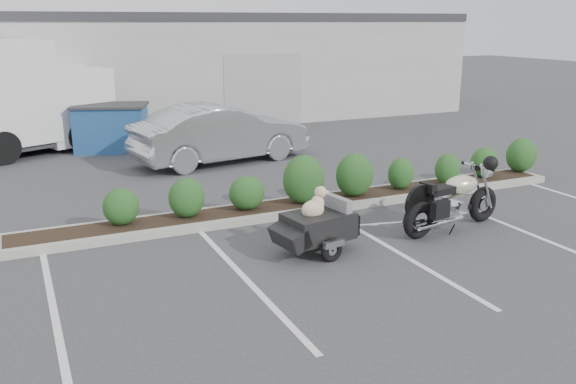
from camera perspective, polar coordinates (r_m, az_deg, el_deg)
name	(u,v)px	position (r m, az deg, el deg)	size (l,w,h in m)	color
ground	(316,251)	(10.31, 2.68, -5.51)	(90.00, 90.00, 0.00)	#38383A
planter_kerb	(311,205)	(12.56, 2.14, -1.18)	(12.00, 1.00, 0.15)	#9E9E93
building	(124,65)	(25.96, -15.06, 11.41)	(26.00, 10.00, 4.00)	#9EA099
motorcycle	(453,201)	(11.53, 15.23, -0.82)	(2.41, 0.95, 1.39)	black
pet_trailer	(317,225)	(10.07, 2.76, -3.10)	(1.95, 1.11, 1.15)	black
sedan	(221,133)	(16.65, -6.30, 5.49)	(1.68, 4.81, 1.58)	#B1B2B9
dumpster	(112,127)	(18.78, -16.18, 5.83)	(2.45, 2.05, 1.38)	navy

